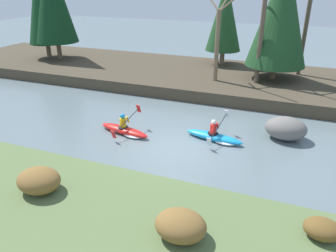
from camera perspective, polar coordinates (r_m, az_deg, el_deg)
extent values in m
plane|color=slate|center=(14.26, 0.81, -4.05)|extent=(90.00, 90.00, 0.00)
cube|color=#5B7042|center=(9.92, -11.36, -17.32)|extent=(44.00, 5.57, 0.53)
cube|color=#473D2D|center=(23.32, 9.77, 8.05)|extent=(44.00, 8.84, 0.75)
cylinder|color=brown|center=(29.42, -20.07, 12.26)|extent=(0.36, 0.36, 1.18)
cone|color=#143D1E|center=(28.96, -21.21, 19.62)|extent=(2.74, 2.74, 6.45)
cylinder|color=brown|center=(28.64, -18.41, 12.39)|extent=(0.36, 0.36, 1.37)
cylinder|color=#7A664C|center=(25.80, 9.38, 11.73)|extent=(0.36, 0.36, 1.07)
cone|color=#1E4723|center=(25.32, 9.87, 18.46)|extent=(2.61, 2.61, 5.02)
cylinder|color=brown|center=(22.69, 17.83, 8.97)|extent=(0.36, 0.36, 0.91)
cone|color=#1E4723|center=(22.07, 19.12, 18.34)|extent=(3.77, 3.77, 6.57)
cylinder|color=#7A664C|center=(21.10, 8.52, 13.59)|extent=(0.28, 0.28, 4.37)
cylinder|color=#7A664C|center=(19.96, 10.90, 20.48)|extent=(1.71, 1.46, 1.30)
cylinder|color=brown|center=(21.01, 15.90, 14.94)|extent=(0.28, 0.28, 5.83)
cylinder|color=brown|center=(23.92, 22.76, 14.97)|extent=(0.28, 0.28, 5.75)
ellipsoid|color=brown|center=(11.31, -21.58, -8.80)|extent=(1.43, 1.19, 0.77)
ellipsoid|color=brown|center=(8.91, 2.20, -16.91)|extent=(1.38, 1.15, 0.75)
ellipsoid|color=brown|center=(9.84, 25.28, -15.91)|extent=(0.97, 0.81, 0.52)
ellipsoid|color=#1993D6|center=(15.10, 7.98, -1.87)|extent=(2.76, 1.03, 0.34)
cone|color=#1993D6|center=(14.73, 12.42, -2.87)|extent=(0.38, 0.25, 0.20)
cylinder|color=black|center=(15.06, 7.83, -1.33)|extent=(0.55, 0.55, 0.08)
cylinder|color=red|center=(14.95, 7.89, -0.47)|extent=(0.34, 0.34, 0.42)
sphere|color=white|center=(14.82, 7.96, 0.67)|extent=(0.26, 0.26, 0.23)
cylinder|color=red|center=(15.09, 8.62, 0.08)|extent=(0.13, 0.24, 0.35)
cylinder|color=red|center=(14.68, 7.89, -0.58)|extent=(0.13, 0.24, 0.35)
cylinder|color=black|center=(14.82, 8.73, -0.21)|extent=(0.35, 1.89, 0.65)
cube|color=white|center=(15.52, 10.15, 2.08)|extent=(0.22, 0.19, 0.41)
cube|color=white|center=(14.16, 7.17, -2.73)|extent=(0.22, 0.19, 0.41)
ellipsoid|color=white|center=(14.97, 9.89, -2.61)|extent=(1.20, 0.87, 0.18)
ellipsoid|color=red|center=(15.74, -7.65, -0.73)|extent=(2.77, 1.11, 0.34)
cone|color=red|center=(15.02, -3.99, -1.75)|extent=(0.38, 0.26, 0.20)
cylinder|color=black|center=(15.71, -7.82, -0.21)|extent=(0.56, 0.56, 0.08)
cylinder|color=yellow|center=(15.60, -7.87, 0.62)|extent=(0.35, 0.35, 0.42)
sphere|color=#1E89D1|center=(15.48, -7.94, 1.73)|extent=(0.27, 0.27, 0.23)
cylinder|color=yellow|center=(15.68, -7.05, 1.14)|extent=(0.13, 0.24, 0.35)
cylinder|color=yellow|center=(15.34, -8.17, 0.54)|extent=(0.13, 0.24, 0.35)
cylinder|color=black|center=(15.42, -7.24, 0.87)|extent=(0.40, 1.88, 0.65)
cube|color=red|center=(15.98, -5.15, 3.04)|extent=(0.23, 0.19, 0.41)
cube|color=red|center=(14.90, -9.48, -1.45)|extent=(0.23, 0.19, 0.41)
ellipsoid|color=white|center=(15.45, -6.06, -1.46)|extent=(1.21, 0.90, 0.18)
ellipsoid|color=slate|center=(15.88, 19.83, -0.39)|extent=(1.85, 1.45, 1.05)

